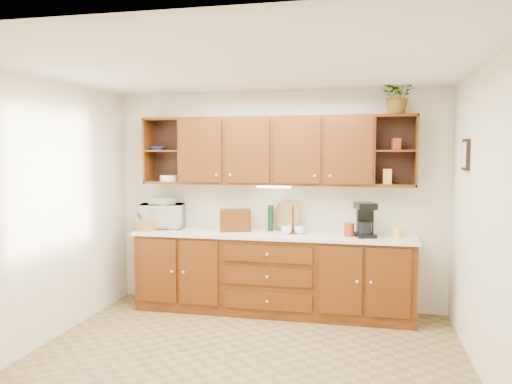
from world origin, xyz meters
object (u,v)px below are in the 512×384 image
at_px(microwave, 162,216).
at_px(bread_box, 235,220).
at_px(coffee_maker, 365,220).
at_px(potted_plant, 399,96).

distance_m(microwave, bread_box, 0.95).
relative_size(microwave, coffee_maker, 1.40).
bearing_deg(bread_box, potted_plant, -14.15).
distance_m(bread_box, coffee_maker, 1.51).
distance_m(microwave, potted_plant, 3.13).
height_order(microwave, potted_plant, potted_plant).
xyz_separation_m(coffee_maker, potted_plant, (0.34, 0.13, 1.37)).
bearing_deg(coffee_maker, bread_box, 161.01).
bearing_deg(microwave, bread_box, -15.29).
distance_m(microwave, coffee_maker, 2.46).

